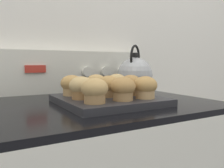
{
  "coord_description": "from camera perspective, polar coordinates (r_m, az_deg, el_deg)",
  "views": [
    {
      "loc": [
        -0.37,
        -0.41,
        1.07
      ],
      "look_at": [
        0.02,
        0.29,
        1.0
      ],
      "focal_mm": 38.0,
      "sensor_mm": 36.0,
      "label": 1
    }
  ],
  "objects": [
    {
      "name": "muffin_r0_c2",
      "position": [
        0.75,
        8.0,
        -0.77
      ],
      "size": [
        0.07,
        0.07,
        0.07
      ],
      "color": "tan",
      "rests_on": "muffin_pan"
    },
    {
      "name": "muffin_r1_c2",
      "position": [
        0.82,
        4.53,
        -0.23
      ],
      "size": [
        0.07,
        0.07,
        0.07
      ],
      "color": "olive",
      "rests_on": "muffin_pan"
    },
    {
      "name": "muffin_r2_c2",
      "position": [
        0.89,
        1.15,
        0.25
      ],
      "size": [
        0.07,
        0.07,
        0.07
      ],
      "color": "olive",
      "rests_on": "muffin_pan"
    },
    {
      "name": "muffin_r0_c1",
      "position": [
        0.7,
        2.38,
        -1.15
      ],
      "size": [
        0.07,
        0.07,
        0.07
      ],
      "color": "#A37A4C",
      "rests_on": "muffin_pan"
    },
    {
      "name": "muffin_pan",
      "position": [
        0.78,
        -1.12,
        -3.91
      ],
      "size": [
        0.31,
        0.31,
        0.02
      ],
      "color": "#28282D",
      "rests_on": "stove_range"
    },
    {
      "name": "wall_back",
      "position": [
        1.15,
        -11.01,
        11.53
      ],
      "size": [
        8.0,
        0.05,
        2.4
      ],
      "color": "white",
      "rests_on": "ground_plane"
    },
    {
      "name": "muffin_r1_c1",
      "position": [
        0.77,
        -1.1,
        -0.54
      ],
      "size": [
        0.07,
        0.07,
        0.07
      ],
      "color": "#A37A4C",
      "rests_on": "muffin_pan"
    },
    {
      "name": "control_panel",
      "position": [
        1.1,
        -9.86,
        2.97
      ],
      "size": [
        0.72,
        0.07,
        0.19
      ],
      "color": "silver",
      "rests_on": "stove_range"
    },
    {
      "name": "muffin_r2_c0",
      "position": [
        0.82,
        -9.69,
        -0.27
      ],
      "size": [
        0.07,
        0.07,
        0.07
      ],
      "color": "tan",
      "rests_on": "muffin_pan"
    },
    {
      "name": "muffin_r0_c0",
      "position": [
        0.65,
        -4.18,
        -1.59
      ],
      "size": [
        0.07,
        0.07,
        0.07
      ],
      "color": "#A37A4C",
      "rests_on": "muffin_pan"
    },
    {
      "name": "muffin_r2_c1",
      "position": [
        0.85,
        -4.14,
        -0.0
      ],
      "size": [
        0.07,
        0.07,
        0.07
      ],
      "color": "olive",
      "rests_on": "muffin_pan"
    },
    {
      "name": "muffin_r1_c0",
      "position": [
        0.73,
        -7.39,
        -0.88
      ],
      "size": [
        0.07,
        0.07,
        0.07
      ],
      "color": "olive",
      "rests_on": "muffin_pan"
    },
    {
      "name": "tea_kettle",
      "position": [
        1.08,
        5.59,
        2.41
      ],
      "size": [
        0.18,
        0.16,
        0.21
      ],
      "color": "#ADAFB5",
      "rests_on": "stove_range"
    }
  ]
}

